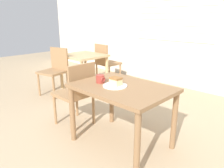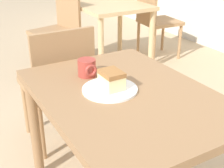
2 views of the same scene
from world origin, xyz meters
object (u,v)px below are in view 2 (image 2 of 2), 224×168
(chair_far_corner, at_px, (59,28))
(plate, at_px, (110,89))
(coffee_mug, at_px, (87,68))
(cake_slice, at_px, (112,80))
(dining_table_near, at_px, (125,111))
(chair_far_opposite, at_px, (155,19))
(chair_near_window, at_px, (59,82))
(dining_table_far, at_px, (112,15))

(chair_far_corner, distance_m, plate, 2.10)
(coffee_mug, bearing_deg, cake_slice, 6.48)
(dining_table_near, bearing_deg, plate, -132.74)
(chair_far_opposite, bearing_deg, dining_table_near, 144.11)
(chair_far_corner, bearing_deg, dining_table_near, -25.78)
(chair_far_opposite, relative_size, plate, 3.29)
(chair_near_window, xyz_separation_m, cake_slice, (0.69, 0.02, 0.28))
(dining_table_far, bearing_deg, plate, -30.02)
(dining_table_far, xyz_separation_m, cake_slice, (1.88, -1.08, 0.18))
(dining_table_far, relative_size, plate, 2.93)
(dining_table_far, relative_size, chair_near_window, 0.89)
(chair_far_opposite, height_order, coffee_mug, chair_far_opposite)
(coffee_mug, bearing_deg, chair_far_opposite, 133.80)
(chair_far_corner, bearing_deg, coffee_mug, -29.64)
(dining_table_near, xyz_separation_m, chair_far_opposite, (-1.88, 1.61, -0.12))
(plate, bearing_deg, chair_far_corner, 165.96)
(chair_far_corner, xyz_separation_m, chair_far_opposite, (0.20, 1.16, 0.00))
(chair_far_opposite, bearing_deg, chair_near_window, 128.93)
(dining_table_far, relative_size, chair_far_corner, 0.89)
(chair_far_opposite, xyz_separation_m, coffee_mug, (1.61, -1.68, 0.27))
(coffee_mug, bearing_deg, chair_far_corner, 163.91)
(plate, relative_size, coffee_mug, 2.57)
(chair_far_opposite, height_order, cake_slice, chair_far_opposite)
(dining_table_near, bearing_deg, coffee_mug, -164.62)
(chair_far_opposite, bearing_deg, coffee_mug, 138.51)
(chair_near_window, height_order, cake_slice, chair_near_window)
(dining_table_near, distance_m, chair_near_window, 0.75)
(chair_far_corner, relative_size, plate, 3.29)
(dining_table_near, height_order, coffee_mug, coffee_mug)
(chair_near_window, height_order, coffee_mug, chair_near_window)
(chair_near_window, relative_size, plate, 3.29)
(dining_table_far, relative_size, coffee_mug, 7.53)
(chair_far_corner, distance_m, cake_slice, 2.11)
(plate, height_order, cake_slice, cake_slice)
(dining_table_near, relative_size, coffee_mug, 10.14)
(dining_table_near, bearing_deg, chair_far_opposite, 139.40)
(chair_near_window, relative_size, chair_far_opposite, 1.00)
(dining_table_far, distance_m, chair_far_corner, 0.61)
(dining_table_near, height_order, dining_table_far, dining_table_near)
(dining_table_near, relative_size, chair_far_corner, 1.20)
(dining_table_near, relative_size, chair_near_window, 1.20)
(chair_far_corner, height_order, chair_far_opposite, same)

